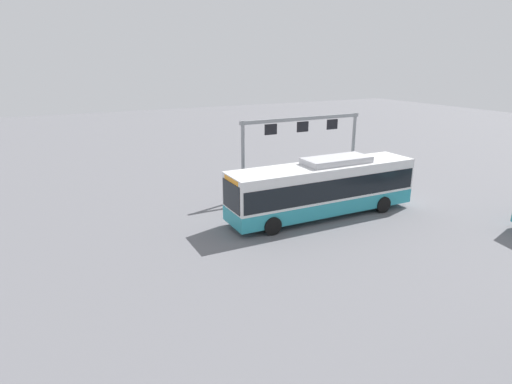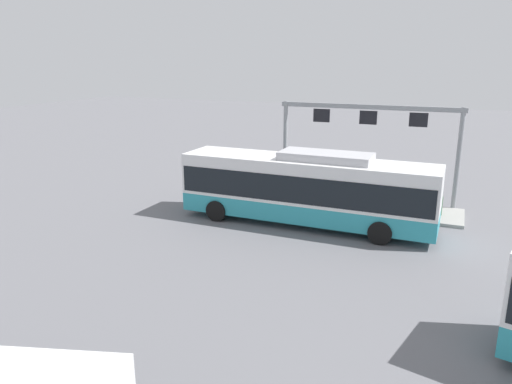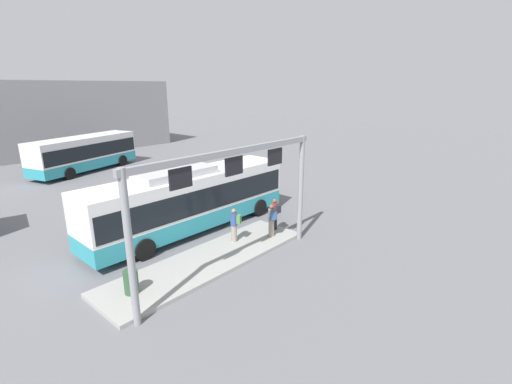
{
  "view_description": "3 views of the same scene",
  "coord_description": "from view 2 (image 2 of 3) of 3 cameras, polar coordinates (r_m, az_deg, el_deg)",
  "views": [
    {
      "loc": [
        14.33,
        19.13,
        8.86
      ],
      "look_at": [
        3.57,
        -1.61,
        1.53
      ],
      "focal_mm": 29.62,
      "sensor_mm": 36.0,
      "label": 1
    },
    {
      "loc": [
        -6.18,
        20.68,
        7.47
      ],
      "look_at": [
        2.57,
        -0.2,
        1.23
      ],
      "focal_mm": 34.1,
      "sensor_mm": 36.0,
      "label": 2
    },
    {
      "loc": [
        -11.27,
        -14.49,
        7.44
      ],
      "look_at": [
        4.1,
        -0.9,
        1.37
      ],
      "focal_mm": 25.32,
      "sensor_mm": 36.0,
      "label": 3
    }
  ],
  "objects": [
    {
      "name": "ground_plane",
      "position": [
        22.84,
        5.77,
        -3.77
      ],
      "size": [
        120.0,
        120.0,
        0.0
      ],
      "primitive_type": "plane",
      "color": "slate"
    },
    {
      "name": "platform_curb",
      "position": [
        25.62,
        12.06,
        -1.71
      ],
      "size": [
        10.0,
        2.8,
        0.16
      ],
      "primitive_type": "cube",
      "color": "#9E9E99",
      "rests_on": "ground"
    },
    {
      "name": "bus_main",
      "position": [
        22.31,
        5.91,
        0.63
      ],
      "size": [
        11.71,
        2.8,
        3.46
      ],
      "rotation": [
        0.0,
        0.0,
        -0.01
      ],
      "color": "teal",
      "rests_on": "ground"
    },
    {
      "name": "person_boarding",
      "position": [
        26.54,
        2.63,
        1.39
      ],
      "size": [
        0.39,
        0.56,
        1.67
      ],
      "rotation": [
        0.0,
        0.0,
        1.41
      ],
      "color": "black",
      "rests_on": "platform_curb"
    },
    {
      "name": "person_waiting_near",
      "position": [
        26.7,
        4.66,
        1.44
      ],
      "size": [
        0.53,
        0.61,
        1.67
      ],
      "rotation": [
        0.0,
        0.0,
        1.05
      ],
      "color": "gray",
      "rests_on": "platform_curb"
    },
    {
      "name": "person_waiting_mid",
      "position": [
        25.36,
        7.53,
        0.6
      ],
      "size": [
        0.5,
        0.6,
        1.67
      ],
      "rotation": [
        0.0,
        0.0,
        2.01
      ],
      "color": "gray",
      "rests_on": "platform_curb"
    },
    {
      "name": "platform_sign_gantry",
      "position": [
        26.3,
        12.94,
        6.91
      ],
      "size": [
        9.48,
        0.24,
        5.2
      ],
      "color": "gray",
      "rests_on": "ground"
    },
    {
      "name": "trash_bin",
      "position": [
        25.06,
        20.45,
        -1.48
      ],
      "size": [
        0.52,
        0.52,
        0.9
      ],
      "primitive_type": "cylinder",
      "color": "#2D5133",
      "rests_on": "platform_curb"
    }
  ]
}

